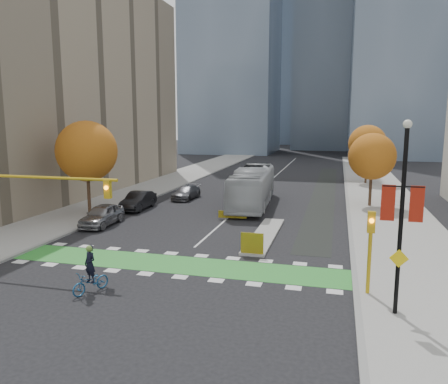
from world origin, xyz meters
The scene contains 25 objects.
ground centered at (0.00, 0.00, 0.00)m, with size 300.00×300.00×0.00m, color black.
sidewalk_west centered at (-13.50, 20.00, 0.07)m, with size 7.00×120.00×0.15m, color gray.
sidewalk_east centered at (13.50, 20.00, 0.07)m, with size 7.00×120.00×0.15m, color gray.
curb_west centered at (-10.00, 20.00, 0.07)m, with size 0.30×120.00×0.16m, color gray.
curb_east centered at (10.00, 20.00, 0.07)m, with size 0.30×120.00×0.16m, color gray.
bike_crossing centered at (0.00, 1.50, 0.01)m, with size 20.00×3.00×0.01m, color #2D8C30.
centre_line centered at (0.00, 40.00, 0.01)m, with size 0.15×70.00×0.01m, color silver.
bike_lane_paint centered at (7.50, 30.00, 0.01)m, with size 2.50×50.00×0.01m, color black.
median_island centered at (4.00, 9.00, 0.08)m, with size 1.60×10.00×0.16m, color gray.
hazard_board centered at (4.00, 4.20, 0.80)m, with size 1.40×0.12×1.30m, color yellow.
building_west centered at (-24.00, 22.00, 12.50)m, with size 16.00×44.00×25.00m, color gray.
tower_nw centered at (-18.00, 90.00, 35.00)m, with size 22.00×22.00×70.00m, color #47566B.
tower_ne centered at (20.00, 85.00, 30.00)m, with size 18.00×24.00×60.00m, color #47566B.
tower_far centered at (-4.00, 140.00, 40.00)m, with size 26.00×26.00×80.00m, color #47566B.
tree_west centered at (-12.00, 12.00, 5.62)m, with size 5.20×5.20×8.22m.
tree_east_near centered at (12.00, 22.00, 4.86)m, with size 4.40×4.40×7.08m.
tree_east_far centered at (12.50, 38.00, 5.24)m, with size 4.80×4.80×7.65m.
traffic_signal_west centered at (-7.93, -0.51, 4.03)m, with size 8.53×0.56×5.20m.
traffic_signal_east centered at (10.50, -0.51, 2.73)m, with size 0.35×0.43×4.10m.
banner_lamppost centered at (11.50, -2.50, 4.61)m, with size 1.65×0.36×8.28m.
cyclist centered at (-2.42, -3.47, 0.79)m, with size 1.42×2.16×2.36m.
bus centered at (0.97, 19.86, 1.86)m, with size 3.13×13.38×3.73m, color #B0B4B8.
parked_car_a centered at (-9.00, 8.93, 0.84)m, with size 1.98×4.93×1.68m, color gray.
parked_car_b centered at (-9.00, 15.45, 0.82)m, with size 1.74×5.00×1.65m, color black.
parked_car_c centered at (-6.50, 21.73, 0.69)m, with size 1.94×4.78×1.39m, color #505156.
Camera 1 is at (8.88, -21.25, 8.27)m, focal length 35.00 mm.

